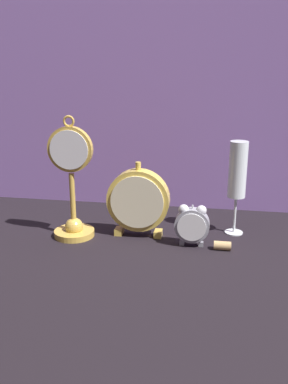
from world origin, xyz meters
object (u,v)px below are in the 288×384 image
pocket_watch_on_stand (72,192)px  mantel_clock_silver (138,201)px  alarm_clock_twin_bell (192,224)px  wine_cork (222,246)px  champagne_flute (237,175)px

pocket_watch_on_stand → mantel_clock_silver: pocket_watch_on_stand is taller
alarm_clock_twin_bell → wine_cork: bearing=-8.4°
mantel_clock_silver → wine_cork: size_ratio=4.81×
alarm_clock_twin_bell → champagne_flute: size_ratio=0.43×
alarm_clock_twin_bell → pocket_watch_on_stand: bearing=177.8°
wine_cork → pocket_watch_on_stand: bearing=176.6°
pocket_watch_on_stand → wine_cork: (0.39, -0.02, -0.11)m
pocket_watch_on_stand → alarm_clock_twin_bell: size_ratio=2.95×
alarm_clock_twin_bell → mantel_clock_silver: size_ratio=0.54×
champagne_flute → alarm_clock_twin_bell: bearing=-136.0°
pocket_watch_on_stand → alarm_clock_twin_bell: pocket_watch_on_stand is taller
alarm_clock_twin_bell → wine_cork: alarm_clock_twin_bell is taller
pocket_watch_on_stand → mantel_clock_silver: size_ratio=1.59×
pocket_watch_on_stand → mantel_clock_silver: 0.17m
pocket_watch_on_stand → wine_cork: size_ratio=7.63×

